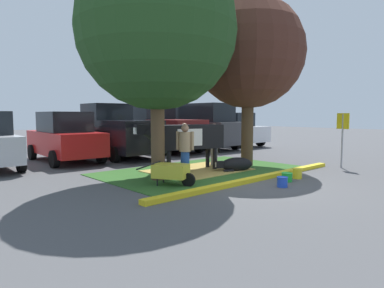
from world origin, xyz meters
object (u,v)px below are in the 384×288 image
Objects in this scene: person_visitor_far at (185,150)px; bucket_blue at (282,182)px; wheelbarrow at (172,171)px; bucket_yellow at (297,173)px; shade_tree_right at (248,53)px; hatchback_white at (233,130)px; shade_tree_left at (157,30)px; sedan_red at (65,137)px; cow_holstein at (186,137)px; pickup_truck_maroon at (161,130)px; calf_lying at (236,165)px; parking_sign at (343,129)px; bucket_green at (287,177)px; person_handler at (184,142)px; suv_dark_grey at (204,126)px; person_visitor_near at (214,143)px; pickup_truck_black at (115,132)px.

bucket_blue is (1.19, -2.53, -0.73)m from person_visitor_far.
wheelbarrow is 3.83m from bucket_yellow.
hatchback_white is at bearing 44.12° from shade_tree_right.
sedan_red is (-0.45, 5.68, -3.29)m from shade_tree_left.
pickup_truck_maroon is at bearing 60.13° from cow_holstein.
calf_lying is at bearing 5.14° from wheelbarrow.
parking_sign is 3.84m from bucket_green.
person_handler is 6.05m from suv_dark_grey.
hatchback_white reaches higher than bucket_yellow.
bucket_blue is at bearing -109.79° from person_visitor_near.
bucket_blue is (1.83, -2.99, -4.13)m from shade_tree_left.
bucket_green is (2.77, -1.80, -0.25)m from wheelbarrow.
pickup_truck_black is (0.33, 5.28, -0.03)m from cow_holstein.
wheelbarrow is at bearing -153.74° from person_visitor_far.
hatchback_white is (8.10, -0.13, -0.13)m from pickup_truck_black.
shade_tree_right reaches higher than bucket_green.
hatchback_white reaches higher than cow_holstein.
shade_tree_right is at bearing -120.20° from suv_dark_grey.
person_handler is at bearing 43.62° from wheelbarrow.
person_handler is 1.04× the size of wheelbarrow.
person_visitor_near reaches higher than wheelbarrow.
hatchback_white is (7.26, 6.32, 0.75)m from calf_lying.
bucket_yellow is (-0.93, -2.62, -3.99)m from shade_tree_right.
hatchback_white is (2.69, 0.19, -0.29)m from suv_dark_grey.
pickup_truck_black is (-1.26, 8.48, 0.95)m from bucket_yellow.
parking_sign is at bearing -23.22° from shade_tree_left.
calf_lying is 0.24× the size of pickup_truck_maroon.
bucket_blue is 9.00m from sedan_red.
shade_tree_left reaches higher than suv_dark_grey.
bucket_green is 0.06× the size of pickup_truck_maroon.
person_handler is 0.35× the size of hatchback_white.
person_visitor_far is at bearing 130.87° from bucket_green.
sedan_red is (-2.29, 8.67, 0.84)m from bucket_blue.
bucket_blue is (-0.76, -4.78, -0.71)m from person_handler.
hatchback_white is at bearing 33.32° from person_visitor_far.
cow_holstein is 5.29m from pickup_truck_black.
pickup_truck_black is (-2.19, 5.86, -3.04)m from shade_tree_right.
shade_tree_right is 6.95m from pickup_truck_black.
bucket_blue is at bearing -75.22° from sedan_red.
bucket_green is (-0.21, -2.07, -0.10)m from calf_lying.
pickup_truck_maroon is (5.29, 0.51, 0.13)m from sedan_red.
cow_holstein is at bearing -119.87° from pickup_truck_maroon.
bucket_green is at bearing 23.08° from bucket_blue.
person_visitor_near is at bearing 130.97° from parking_sign.
bucket_green is 0.07× the size of suv_dark_grey.
bucket_blue is at bearing -133.31° from hatchback_white.
sedan_red is at bearing 128.55° from parking_sign.
bucket_blue is at bearing -99.09° from person_handler.
calf_lying is 0.82× the size of person_handler.
bucket_blue is (-0.94, -2.38, -0.10)m from calf_lying.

